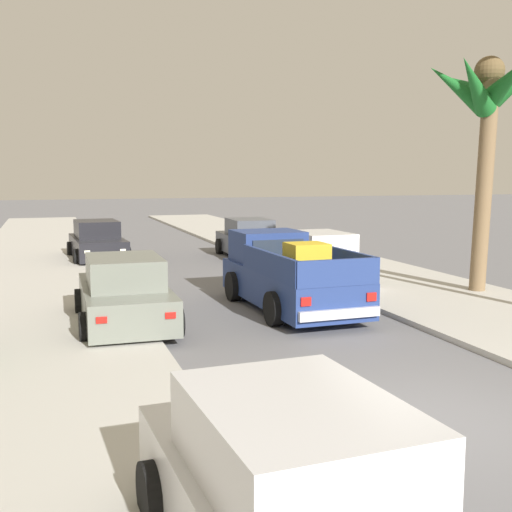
# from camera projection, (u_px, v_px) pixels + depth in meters

# --- Properties ---
(ground_plane) EXTENTS (160.00, 160.00, 0.00)m
(ground_plane) POSITION_uv_depth(u_px,v_px,m) (427.00, 421.00, 8.44)
(ground_plane) COLOR slate
(sidewalk_left) EXTENTS (4.66, 60.00, 0.12)m
(sidewalk_left) POSITION_uv_depth(u_px,v_px,m) (38.00, 287.00, 18.16)
(sidewalk_left) COLOR beige
(sidewalk_left) RESTS_ON ground
(sidewalk_right) EXTENTS (4.66, 60.00, 0.12)m
(sidewalk_right) POSITION_uv_depth(u_px,v_px,m) (354.00, 271.00, 21.31)
(sidewalk_right) COLOR beige
(sidewalk_right) RESTS_ON ground
(curb_left) EXTENTS (0.16, 60.00, 0.10)m
(curb_left) POSITION_uv_depth(u_px,v_px,m) (72.00, 286.00, 18.45)
(curb_left) COLOR silver
(curb_left) RESTS_ON ground
(curb_right) EXTENTS (0.16, 60.00, 0.10)m
(curb_right) POSITION_uv_depth(u_px,v_px,m) (329.00, 272.00, 21.02)
(curb_right) COLOR silver
(curb_right) RESTS_ON ground
(pickup_truck) EXTENTS (2.31, 5.25, 1.80)m
(pickup_truck) POSITION_uv_depth(u_px,v_px,m) (288.00, 276.00, 15.52)
(pickup_truck) COLOR navy
(pickup_truck) RESTS_ON ground
(car_left_near) EXTENTS (2.15, 4.31, 1.54)m
(car_left_near) POSITION_uv_depth(u_px,v_px,m) (249.00, 239.00, 25.12)
(car_left_near) COLOR #474C56
(car_left_near) RESTS_ON ground
(car_right_near) EXTENTS (2.10, 4.29, 1.54)m
(car_right_near) POSITION_uv_depth(u_px,v_px,m) (319.00, 259.00, 19.39)
(car_right_near) COLOR silver
(car_right_near) RESTS_ON ground
(car_left_mid) EXTENTS (2.18, 4.33, 1.54)m
(car_left_mid) POSITION_uv_depth(u_px,v_px,m) (300.00, 503.00, 4.96)
(car_left_mid) COLOR silver
(car_left_mid) RESTS_ON ground
(car_right_mid) EXTENTS (2.07, 4.28, 1.54)m
(car_right_mid) POSITION_uv_depth(u_px,v_px,m) (125.00, 294.00, 13.66)
(car_right_mid) COLOR slate
(car_right_mid) RESTS_ON ground
(car_left_far) EXTENTS (2.18, 4.33, 1.54)m
(car_left_far) POSITION_uv_depth(u_px,v_px,m) (97.00, 242.00, 24.12)
(car_left_far) COLOR black
(car_left_far) RESTS_ON ground
(palm_tree_left_fore) EXTENTS (3.68, 3.81, 6.36)m
(palm_tree_left_fore) POSITION_uv_depth(u_px,v_px,m) (488.00, 104.00, 16.59)
(palm_tree_left_fore) COLOR brown
(palm_tree_left_fore) RESTS_ON ground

